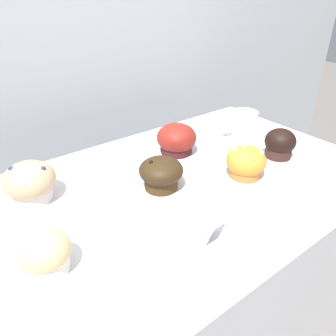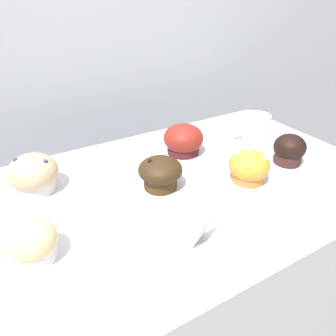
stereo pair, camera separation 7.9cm
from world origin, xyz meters
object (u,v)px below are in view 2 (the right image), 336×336
Objects in this scene: muffin_back_left at (183,140)px; muffin_back_center at (32,242)px; muffin_back_right at (160,173)px; muffin_front_center at (249,167)px; muffin_front_right at (289,150)px; coffee_cup at (256,126)px; muffin_front_left at (34,174)px.

muffin_back_left is 1.29× the size of muffin_back_center.
muffin_back_right is 0.32m from muffin_back_center.
muffin_back_right is (-0.20, 0.09, 0.00)m from muffin_front_center.
muffin_back_right is 1.23× the size of muffin_front_right.
coffee_cup is at bearing 42.73° from muffin_front_center.
muffin_front_center is at bearing -25.98° from muffin_front_left.
muffin_front_left is (-0.26, 0.14, 0.00)m from muffin_back_right.
muffin_back_center is at bearing -163.85° from muffin_back_right.
muffin_back_left is at bearing -2.28° from muffin_front_left.
muffin_front_center is 0.94× the size of muffin_back_right.
muffin_back_right is 0.87× the size of coffee_cup.
muffin_back_right is at bearing 16.15° from muffin_back_center.
muffin_back_left is 1.08× the size of muffin_back_right.
muffin_front_right reaches higher than coffee_cup.
muffin_front_center reaches higher than muffin_back_right.
muffin_back_left reaches higher than muffin_back_center.
muffin_front_center is at bearing -75.00° from muffin_back_left.
muffin_front_left is 0.24m from muffin_back_center.
muffin_front_left is at bearing 175.81° from coffee_cup.
muffin_front_right is at bearing -42.68° from muffin_back_left.
muffin_front_center is 1.16× the size of muffin_front_right.
muffin_front_center is 0.52m from muffin_front_left.
muffin_front_left is 0.66m from muffin_front_right.
muffin_front_left reaches higher than muffin_back_center.
muffin_back_left is 1.33× the size of muffin_front_right.
muffin_front_left is 0.66m from coffee_cup.
muffin_back_left is at bearing 137.32° from muffin_front_right.
muffin_back_center reaches higher than muffin_back_right.
muffin_front_center is 0.22m from muffin_back_left.
muffin_front_left is (-0.46, 0.23, 0.01)m from muffin_front_center.
muffin_back_center is (-0.31, -0.09, -0.00)m from muffin_back_right.
muffin_back_center is 0.73m from coffee_cup.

